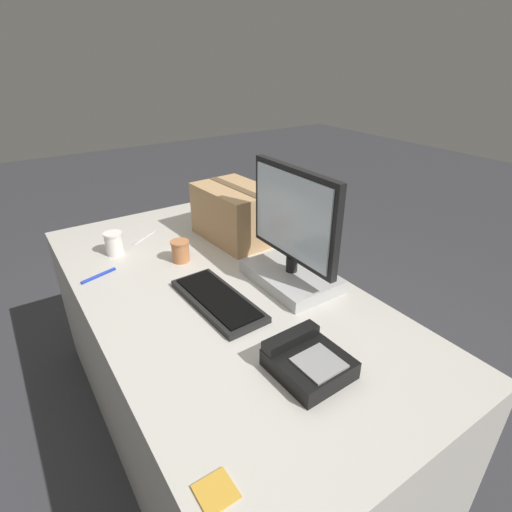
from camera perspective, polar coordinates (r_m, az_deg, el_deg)
ground_plane at (r=2.01m, az=-4.94°, el=-22.56°), size 12.00×12.00×0.00m
office_desk at (r=1.75m, az=-5.44°, el=-14.73°), size 1.80×0.90×0.74m
monitor at (r=1.48m, az=5.21°, el=1.60°), size 0.44×0.25×0.45m
keyboard at (r=1.42m, az=-5.49°, el=-6.26°), size 0.41×0.18×0.03m
desk_phone at (r=1.15m, az=7.36°, el=-14.64°), size 0.21×0.20×0.08m
paper_cup_left at (r=1.84m, az=-19.64°, el=1.72°), size 0.08×0.08×0.10m
paper_cup_right at (r=1.70m, az=-10.74°, el=0.71°), size 0.08×0.08×0.09m
spoon at (r=1.96m, az=-16.10°, el=2.27°), size 0.11×0.15×0.00m
cardboard_box at (r=1.86m, az=-2.87°, el=6.14°), size 0.40×0.29×0.25m
pen_marker at (r=1.69m, az=-21.55°, el=-2.60°), size 0.05×0.14×0.01m
sticky_note_pad at (r=0.94m, az=-5.76°, el=-30.49°), size 0.08×0.08×0.01m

